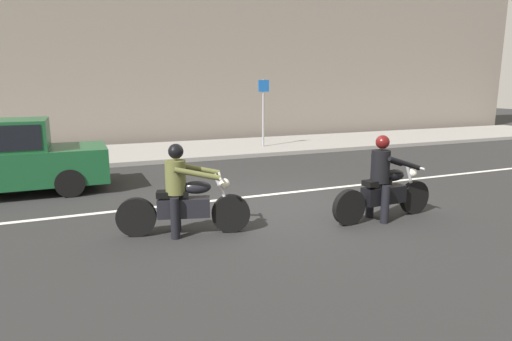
# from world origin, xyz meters

# --- Properties ---
(ground_plane) EXTENTS (80.00, 80.00, 0.00)m
(ground_plane) POSITION_xyz_m (0.00, 0.00, 0.00)
(ground_plane) COLOR #252525
(sidewalk_slab) EXTENTS (40.00, 4.40, 0.14)m
(sidewalk_slab) POSITION_xyz_m (0.00, 8.00, 0.07)
(sidewalk_slab) COLOR gray
(sidewalk_slab) RESTS_ON ground_plane
(lane_marking_stripe) EXTENTS (18.00, 0.14, 0.01)m
(lane_marking_stripe) POSITION_xyz_m (-0.16, 0.90, 0.00)
(lane_marking_stripe) COLOR silver
(lane_marking_stripe) RESTS_ON ground_plane
(motorcycle_with_rider_black_leather) EXTENTS (2.25, 0.70, 1.59)m
(motorcycle_with_rider_black_leather) POSITION_xyz_m (1.33, -1.57, 0.65)
(motorcycle_with_rider_black_leather) COLOR black
(motorcycle_with_rider_black_leather) RESTS_ON ground_plane
(motorcycle_with_rider_olive) EXTENTS (2.18, 0.87, 1.54)m
(motorcycle_with_rider_olive) POSITION_xyz_m (-2.30, -0.93, 0.63)
(motorcycle_with_rider_olive) COLOR black
(motorcycle_with_rider_olive) RESTS_ON ground_plane
(street_sign_post) EXTENTS (0.44, 0.08, 2.58)m
(street_sign_post) POSITION_xyz_m (2.85, 7.35, 1.70)
(street_sign_post) COLOR gray
(street_sign_post) RESTS_ON sidewalk_slab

